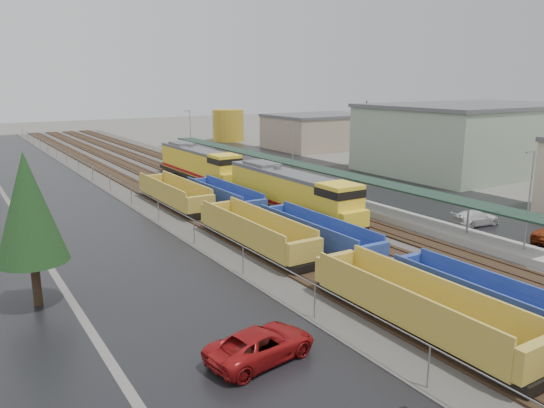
{
  "coord_description": "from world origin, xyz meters",
  "views": [
    {
      "loc": [
        -25.73,
        -1.5,
        12.75
      ],
      "look_at": [
        -1.28,
        37.46,
        2.0
      ],
      "focal_mm": 35.0,
      "sensor_mm": 36.0,
      "label": 1
    }
  ],
  "objects": [
    {
      "name": "parked_car_west_c",
      "position": [
        -14.21,
        17.82,
        0.76
      ],
      "size": [
        3.29,
        5.77,
        1.52
      ],
      "primitive_type": "imported",
      "rotation": [
        0.0,
        0.0,
        1.72
      ],
      "color": "maroon",
      "rests_on": "ground"
    },
    {
      "name": "well_string_blue",
      "position": [
        -2.0,
        14.19,
        1.11
      ],
      "size": [
        2.45,
        76.45,
        2.17
      ],
      "color": "navy",
      "rests_on": "ground"
    },
    {
      "name": "west_parking_lot",
      "position": [
        -15.0,
        60.0,
        0.01
      ],
      "size": [
        10.0,
        160.0,
        0.02
      ],
      "primitive_type": "cube",
      "color": "black",
      "rests_on": "ground"
    },
    {
      "name": "well_string_yellow",
      "position": [
        -6.0,
        15.97,
        1.22
      ],
      "size": [
        2.83,
        79.87,
        2.51
      ],
      "color": "gold",
      "rests_on": "ground"
    },
    {
      "name": "east_commuter_lot",
      "position": [
        19.0,
        50.0,
        0.01
      ],
      "size": [
        16.0,
        100.0,
        0.02
      ],
      "primitive_type": "cube",
      "color": "black",
      "rests_on": "ground"
    },
    {
      "name": "locomotive_trail",
      "position": [
        2.0,
        60.03,
        2.39
      ],
      "size": [
        3.0,
        19.77,
        4.47
      ],
      "color": "black",
      "rests_on": "ground"
    },
    {
      "name": "tree_east",
      "position": [
        28.0,
        58.0,
        6.47
      ],
      "size": [
        4.4,
        4.4,
        10.0
      ],
      "color": "#332316",
      "rests_on": "ground"
    },
    {
      "name": "distant_hills",
      "position": [
        44.79,
        210.68,
        0.0
      ],
      "size": [
        301.0,
        140.0,
        25.2
      ],
      "color": "#47513F",
      "rests_on": "ground"
    },
    {
      "name": "ballast_strip",
      "position": [
        0.0,
        60.0,
        0.04
      ],
      "size": [
        20.0,
        160.0,
        0.08
      ],
      "primitive_type": "cube",
      "color": "#302D2B",
      "rests_on": "ground"
    },
    {
      "name": "storage_tank",
      "position": [
        27.14,
        100.4,
        3.34
      ],
      "size": [
        6.68,
        6.68,
        6.68
      ],
      "primitive_type": "cylinder",
      "color": "#B48F24",
      "rests_on": "ground"
    },
    {
      "name": "station_platform",
      "position": [
        9.5,
        50.01,
        0.73
      ],
      "size": [
        3.0,
        80.0,
        8.0
      ],
      "color": "#9E9B93",
      "rests_on": "ground"
    },
    {
      "name": "trackbed",
      "position": [
        -0.0,
        60.0,
        0.16
      ],
      "size": [
        14.6,
        160.0,
        0.22
      ],
      "color": "black",
      "rests_on": "ground"
    },
    {
      "name": "parked_car_east_c",
      "position": [
        14.22,
        27.77,
        0.68
      ],
      "size": [
        2.4,
        4.89,
        1.37
      ],
      "primitive_type": "imported",
      "rotation": [
        0.0,
        0.0,
        1.47
      ],
      "color": "silver",
      "rests_on": "ground"
    },
    {
      "name": "industrial_buildings",
      "position": [
        37.76,
        45.85,
        4.25
      ],
      "size": [
        32.52,
        75.3,
        9.5
      ],
      "color": "#B9AA8D",
      "rests_on": "ground"
    },
    {
      "name": "chainlink_fence",
      "position": [
        -9.5,
        58.44,
        1.61
      ],
      "size": [
        0.08,
        160.04,
        2.02
      ],
      "color": "gray",
      "rests_on": "ground"
    },
    {
      "name": "locomotive_lead",
      "position": [
        2.0,
        39.03,
        2.39
      ],
      "size": [
        3.0,
        19.77,
        4.47
      ],
      "color": "black",
      "rests_on": "ground"
    },
    {
      "name": "tree_west_near",
      "position": [
        -22.0,
        30.0,
        5.82
      ],
      "size": [
        3.96,
        3.96,
        9.0
      ],
      "color": "#332316",
      "rests_on": "ground"
    }
  ]
}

